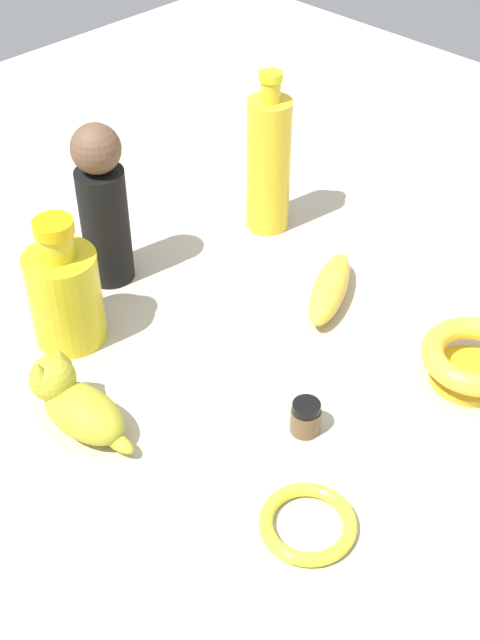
{
  "coord_description": "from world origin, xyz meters",
  "views": [
    {
      "loc": [
        -0.56,
        0.56,
        0.73
      ],
      "look_at": [
        0.0,
        0.0,
        0.06
      ],
      "focal_mm": 46.85,
      "sensor_mm": 36.0,
      "label": 1
    }
  ],
  "objects": [
    {
      "name": "bowl",
      "position": [
        -0.24,
        -0.17,
        0.03
      ],
      "size": [
        0.13,
        0.13,
        0.05
      ],
      "color": "gold",
      "rests_on": "ground"
    },
    {
      "name": "bottle_short",
      "position": [
        0.18,
        0.13,
        0.07
      ],
      "size": [
        0.09,
        0.09,
        0.18
      ],
      "color": "gold",
      "rests_on": "ground"
    },
    {
      "name": "person_figure_adult",
      "position": [
        0.25,
        0.01,
        0.12
      ],
      "size": [
        0.08,
        0.08,
        0.24
      ],
      "color": "black",
      "rests_on": "ground"
    },
    {
      "name": "bottle_tall",
      "position": [
        0.18,
        -0.24,
        0.11
      ],
      "size": [
        0.07,
        0.07,
        0.25
      ],
      "color": "yellow",
      "rests_on": "ground"
    },
    {
      "name": "ground",
      "position": [
        0.0,
        0.0,
        0.0
      ],
      "size": [
        2.0,
        2.0,
        0.0
      ],
      "primitive_type": "plane",
      "color": "#BCB29E"
    },
    {
      "name": "cat_figurine",
      "position": [
        0.05,
        0.22,
        0.04
      ],
      "size": [
        0.16,
        0.08,
        0.09
      ],
      "color": "gold",
      "rests_on": "ground"
    },
    {
      "name": "bangle",
      "position": [
        -0.24,
        0.14,
        0.01
      ],
      "size": [
        0.1,
        0.1,
        0.01
      ],
      "primitive_type": "torus",
      "color": "yellow",
      "rests_on": "ground"
    },
    {
      "name": "nail_polish_jar",
      "position": [
        -0.15,
        0.04,
        0.02
      ],
      "size": [
        0.04,
        0.04,
        0.04
      ],
      "color": "brown",
      "rests_on": "ground"
    },
    {
      "name": "banana",
      "position": [
        -0.01,
        -0.16,
        0.02
      ],
      "size": [
        0.11,
        0.16,
        0.04
      ],
      "primitive_type": "ellipsoid",
      "rotation": [
        0.0,
        0.0,
        5.18
      ],
      "color": "yellow",
      "rests_on": "ground"
    }
  ]
}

